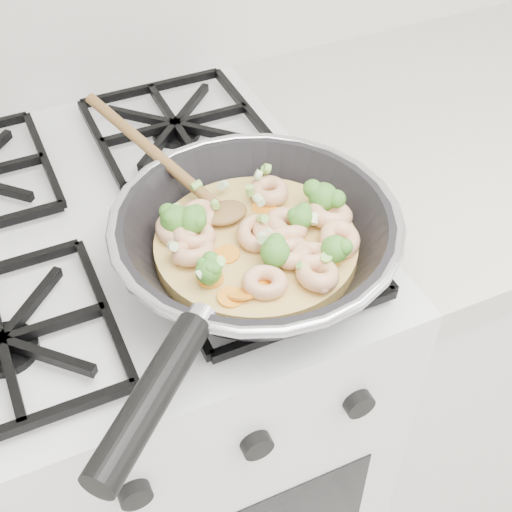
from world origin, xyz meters
name	(u,v)px	position (x,y,z in m)	size (l,w,h in m)	color
stove	(144,420)	(0.00, 1.70, 0.46)	(0.60, 0.60, 0.92)	white
skillet	(254,239)	(0.13, 1.54, 0.96)	(0.42, 0.52, 0.10)	black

